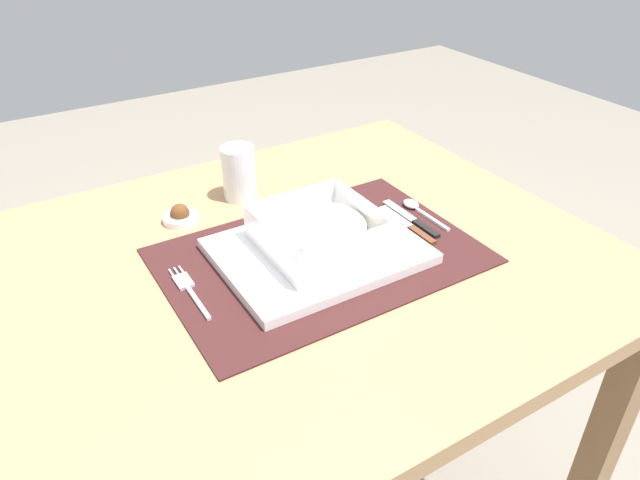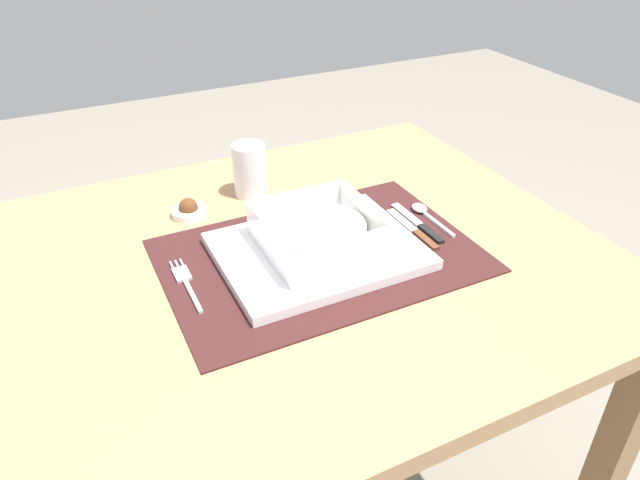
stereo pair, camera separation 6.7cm
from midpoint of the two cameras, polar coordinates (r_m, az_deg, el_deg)
The scene contains 10 objects.
dining_table at distance 0.97m, azimuth -3.74°, elevation -6.53°, with size 0.92×0.78×0.73m.
placemat at distance 0.91m, azimuth -2.10°, elevation -1.57°, with size 0.47×0.33×0.00m, color #381919.
serving_plate at distance 0.90m, azimuth -2.33°, elevation -1.11°, with size 0.30×0.23×0.02m, color white.
porridge_bowl at distance 0.89m, azimuth -2.21°, elevation 0.55°, with size 0.17×0.17×0.06m.
fork at distance 0.86m, azimuth -14.89°, elevation -4.55°, with size 0.02×0.14×0.00m.
spoon at distance 1.03m, azimuth 7.42°, elevation 3.15°, with size 0.02×0.11×0.01m.
butter_knife at distance 0.99m, azimuth 7.21°, elevation 1.85°, with size 0.01×0.14×0.01m.
bread_knife at distance 0.98m, azimuth 6.81°, elevation 1.24°, with size 0.01×0.14×0.01m.
drinking_glass at distance 1.07m, azimuth -9.77°, elevation 6.09°, with size 0.06×0.06×0.10m.
condiment_saucer at distance 1.03m, azimuth -15.21°, elevation 2.22°, with size 0.06×0.06×0.03m.
Camera 1 is at (-0.37, -0.66, 1.24)m, focal length 33.00 mm.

